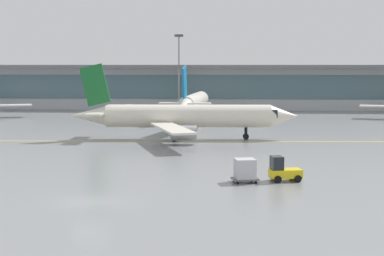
{
  "coord_description": "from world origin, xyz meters",
  "views": [
    {
      "loc": [
        9.49,
        -40.46,
        9.56
      ],
      "look_at": [
        5.9,
        21.3,
        3.0
      ],
      "focal_mm": 55.63,
      "sensor_mm": 36.0,
      "label": 1
    }
  ],
  "objects_px": {
    "gate_airplane_1": "(194,102)",
    "cargo_dolly_lead": "(245,170)",
    "baggage_tug": "(283,170)",
    "taxiing_regional_jet": "(185,117)",
    "apron_light_mast_1": "(179,70)"
  },
  "relations": [
    {
      "from": "baggage_tug",
      "to": "cargo_dolly_lead",
      "type": "distance_m",
      "value": 3.22
    },
    {
      "from": "gate_airplane_1",
      "to": "baggage_tug",
      "type": "height_order",
      "value": "gate_airplane_1"
    },
    {
      "from": "baggage_tug",
      "to": "cargo_dolly_lead",
      "type": "relative_size",
      "value": 1.19
    },
    {
      "from": "gate_airplane_1",
      "to": "taxiing_regional_jet",
      "type": "distance_m",
      "value": 31.04
    },
    {
      "from": "gate_airplane_1",
      "to": "cargo_dolly_lead",
      "type": "bearing_deg",
      "value": -168.29
    },
    {
      "from": "gate_airplane_1",
      "to": "apron_light_mast_1",
      "type": "relative_size",
      "value": 1.82
    },
    {
      "from": "taxiing_regional_jet",
      "to": "baggage_tug",
      "type": "relative_size",
      "value": 10.43
    },
    {
      "from": "cargo_dolly_lead",
      "to": "apron_light_mast_1",
      "type": "relative_size",
      "value": 0.15
    },
    {
      "from": "cargo_dolly_lead",
      "to": "taxiing_regional_jet",
      "type": "bearing_deg",
      "value": 91.9
    },
    {
      "from": "cargo_dolly_lead",
      "to": "apron_light_mast_1",
      "type": "height_order",
      "value": "apron_light_mast_1"
    },
    {
      "from": "taxiing_regional_jet",
      "to": "apron_light_mast_1",
      "type": "relative_size",
      "value": 1.86
    },
    {
      "from": "gate_airplane_1",
      "to": "taxiing_regional_jet",
      "type": "xyz_separation_m",
      "value": [
        0.61,
        -31.04,
        0.07
      ]
    },
    {
      "from": "gate_airplane_1",
      "to": "cargo_dolly_lead",
      "type": "relative_size",
      "value": 12.12
    },
    {
      "from": "gate_airplane_1",
      "to": "baggage_tug",
      "type": "bearing_deg",
      "value": -165.19
    },
    {
      "from": "gate_airplane_1",
      "to": "cargo_dolly_lead",
      "type": "xyz_separation_m",
      "value": [
        7.41,
        -59.04,
        -1.81
      ]
    }
  ]
}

